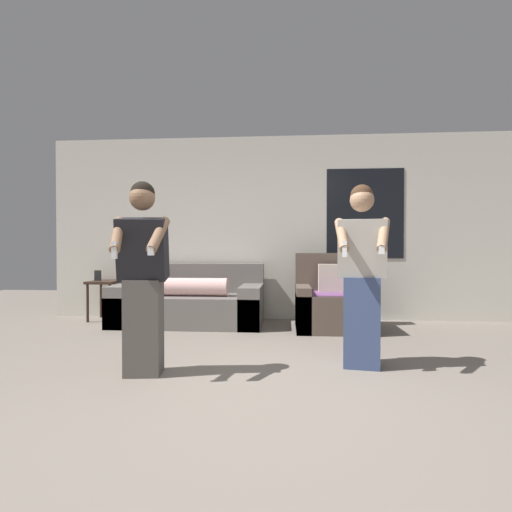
% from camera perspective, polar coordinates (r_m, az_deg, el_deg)
% --- Properties ---
extents(ground_plane, '(14.00, 14.00, 0.00)m').
position_cam_1_polar(ground_plane, '(2.81, 0.80, -20.49)').
color(ground_plane, slate).
extents(wall_back, '(6.76, 0.07, 2.70)m').
position_cam_1_polar(wall_back, '(5.94, 3.01, 4.07)').
color(wall_back, beige).
rests_on(wall_back, ground_plane).
extents(couch, '(2.01, 0.96, 0.82)m').
position_cam_1_polar(couch, '(5.62, -9.45, -6.60)').
color(couch, slate).
rests_on(couch, ground_plane).
extents(armchair, '(0.95, 0.84, 0.98)m').
position_cam_1_polar(armchair, '(5.29, 10.88, -6.65)').
color(armchair, brown).
rests_on(armchair, ground_plane).
extents(side_table, '(0.41, 0.49, 0.72)m').
position_cam_1_polar(side_table, '(6.24, -20.76, -4.17)').
color(side_table, '#332319').
rests_on(side_table, ground_plane).
extents(person_left, '(0.45, 0.51, 1.58)m').
position_cam_1_polar(person_left, '(3.38, -15.85, -2.91)').
color(person_left, '#56514C').
rests_on(person_left, ground_plane).
extents(person_right, '(0.47, 0.51, 1.59)m').
position_cam_1_polar(person_right, '(3.59, 14.85, -2.68)').
color(person_right, '#384770').
rests_on(person_right, ground_plane).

